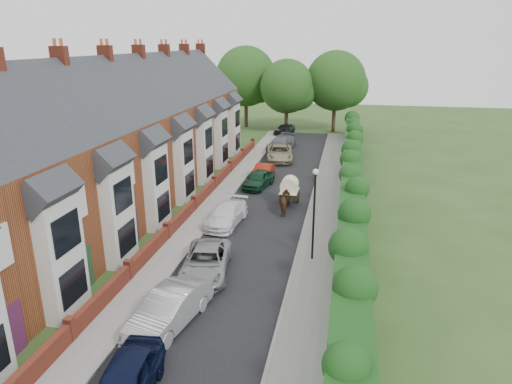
% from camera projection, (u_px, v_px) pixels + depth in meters
% --- Properties ---
extents(ground, '(140.00, 140.00, 0.00)m').
position_uv_depth(ground, '(233.00, 291.00, 21.76)').
color(ground, '#2D4C1E').
rests_on(ground, ground).
extents(road, '(6.00, 58.00, 0.02)m').
position_uv_depth(road, '(265.00, 210.00, 32.08)').
color(road, black).
rests_on(road, ground).
extents(pavement_hedge_side, '(2.20, 58.00, 0.12)m').
position_uv_depth(pavement_hedge_side, '(323.00, 214.00, 31.30)').
color(pavement_hedge_side, gray).
rests_on(pavement_hedge_side, ground).
extents(pavement_house_side, '(1.70, 58.00, 0.12)m').
position_uv_depth(pavement_house_side, '(212.00, 206.00, 32.79)').
color(pavement_house_side, gray).
rests_on(pavement_house_side, ground).
extents(kerb_hedge_side, '(0.18, 58.00, 0.13)m').
position_uv_depth(kerb_hedge_side, '(308.00, 213.00, 31.49)').
color(kerb_hedge_side, gray).
rests_on(kerb_hedge_side, ground).
extents(kerb_house_side, '(0.18, 58.00, 0.13)m').
position_uv_depth(kerb_house_side, '(223.00, 207.00, 32.64)').
color(kerb_house_side, gray).
rests_on(kerb_house_side, ground).
extents(hedge, '(2.10, 58.00, 2.85)m').
position_uv_depth(hedge, '(352.00, 194.00, 30.47)').
color(hedge, '#143E13').
rests_on(hedge, ground).
extents(terrace_row, '(9.05, 40.50, 11.50)m').
position_uv_depth(terrace_row, '(116.00, 145.00, 31.68)').
color(terrace_row, brown).
rests_on(terrace_row, ground).
extents(garden_wall_row, '(0.35, 40.35, 1.10)m').
position_uv_depth(garden_wall_row, '(194.00, 205.00, 31.93)').
color(garden_wall_row, maroon).
rests_on(garden_wall_row, ground).
extents(lamppost, '(0.32, 0.32, 5.16)m').
position_uv_depth(lamppost, '(314.00, 203.00, 23.80)').
color(lamppost, black).
rests_on(lamppost, ground).
extents(tree_far_left, '(7.14, 6.80, 9.29)m').
position_uv_depth(tree_far_left, '(290.00, 88.00, 57.74)').
color(tree_far_left, '#332316').
rests_on(tree_far_left, ground).
extents(tree_far_right, '(7.98, 7.60, 10.31)m').
position_uv_depth(tree_far_right, '(339.00, 82.00, 58.27)').
color(tree_far_right, '#332316').
rests_on(tree_far_right, ground).
extents(tree_far_back, '(8.40, 8.00, 10.82)m').
position_uv_depth(tree_far_back, '(249.00, 78.00, 61.36)').
color(tree_far_back, '#332316').
rests_on(tree_far_back, ground).
extents(car_navy, '(2.22, 4.57, 1.50)m').
position_uv_depth(car_navy, '(124.00, 384.00, 14.84)').
color(car_navy, black).
rests_on(car_navy, ground).
extents(car_silver_a, '(2.55, 4.94, 1.55)m').
position_uv_depth(car_silver_a, '(170.00, 309.00, 18.94)').
color(car_silver_a, '#9E9EA2').
rests_on(car_silver_a, ground).
extents(car_silver_b, '(2.98, 5.20, 1.36)m').
position_uv_depth(car_silver_b, '(206.00, 262.00, 23.18)').
color(car_silver_b, '#94979A').
rests_on(car_silver_b, ground).
extents(car_white, '(2.26, 4.75, 1.34)m').
position_uv_depth(car_white, '(226.00, 215.00, 29.52)').
color(car_white, white).
rests_on(car_white, ground).
extents(car_green, '(2.37, 4.29, 1.38)m').
position_uv_depth(car_green, '(258.00, 179.00, 36.98)').
color(car_green, '#10351F').
rests_on(car_green, ground).
extents(car_red, '(1.49, 4.08, 1.34)m').
position_uv_depth(car_red, '(263.00, 173.00, 38.85)').
color(car_red, maroon).
rests_on(car_red, ground).
extents(car_beige, '(3.31, 5.74, 1.51)m').
position_uv_depth(car_beige, '(280.00, 153.00, 45.41)').
color(car_beige, tan).
rests_on(car_beige, ground).
extents(car_grey, '(3.14, 5.42, 1.48)m').
position_uv_depth(car_grey, '(281.00, 143.00, 50.01)').
color(car_grey, slate).
rests_on(car_grey, ground).
extents(car_black, '(2.63, 4.41, 1.41)m').
position_uv_depth(car_black, '(285.00, 129.00, 58.01)').
color(car_black, black).
rests_on(car_black, ground).
extents(horse, '(1.28, 2.00, 1.56)m').
position_uv_depth(horse, '(285.00, 203.00, 31.22)').
color(horse, '#472B1A').
rests_on(horse, ground).
extents(horse_cart, '(1.31, 2.91, 2.10)m').
position_uv_depth(horse_cart, '(289.00, 189.00, 32.94)').
color(horse_cart, black).
rests_on(horse_cart, ground).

